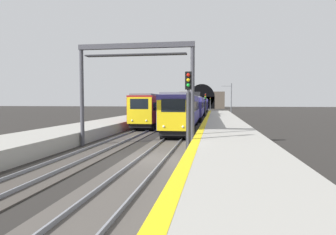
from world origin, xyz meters
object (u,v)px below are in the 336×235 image
railway_signal_far (210,102)px  catenary_mast_near (231,99)px  railway_signal_near (188,105)px  railway_signal_mid (205,104)px  train_main_approaching (198,106)px  train_adjacent_platform (168,107)px  overhead_signal_gantry (135,70)px

railway_signal_far → catenary_mast_near: 42.29m
railway_signal_near → catenary_mast_near: 50.18m
railway_signal_mid → railway_signal_far: size_ratio=0.98×
railway_signal_far → catenary_mast_near: (-41.96, -5.17, 0.89)m
train_main_approaching → catenary_mast_near: bearing=129.5°
train_adjacent_platform → catenary_mast_near: size_ratio=5.30×
train_adjacent_platform → overhead_signal_gantry: bearing=4.5°
railway_signal_far → overhead_signal_gantry: 89.27m
railway_signal_far → railway_signal_near: bearing=0.0°
railway_signal_mid → train_main_approaching: bearing=-170.7°
railway_signal_mid → overhead_signal_gantry: (-30.08, 3.96, 2.66)m
train_adjacent_platform → railway_signal_far: railway_signal_far is taller
train_main_approaching → train_adjacent_platform: size_ratio=2.03×
railway_signal_near → railway_signal_mid: size_ratio=1.10×
train_main_approaching → railway_signal_near: size_ratio=15.52×
train_adjacent_platform → railway_signal_mid: bearing=104.3°
railway_signal_far → overhead_signal_gantry: size_ratio=0.56×
train_adjacent_platform → railway_signal_mid: 6.31m
train_adjacent_platform → railway_signal_near: bearing=11.3°
train_adjacent_platform → railway_signal_mid: railway_signal_mid is taller
train_adjacent_platform → overhead_signal_gantry: 28.80m
railway_signal_near → railway_signal_mid: railway_signal_near is taller
train_main_approaching → catenary_mast_near: (5.96, -6.99, 1.47)m
overhead_signal_gantry → catenary_mast_near: size_ratio=1.15×
railway_signal_mid → railway_signal_far: (59.06, 0.00, 0.05)m
train_main_approaching → railway_signal_far: (47.93, -1.82, 0.58)m
railway_signal_mid → train_adjacent_platform: bearing=-75.9°
overhead_signal_gantry → train_main_approaching: bearing=-3.0°
train_main_approaching → railway_signal_far: train_main_approaching is taller
train_adjacent_platform → railway_signal_near: (-31.28, -6.11, 0.74)m
train_adjacent_platform → railway_signal_far: (60.59, -6.11, 0.54)m
railway_signal_near → train_main_approaching: bearing=-177.6°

